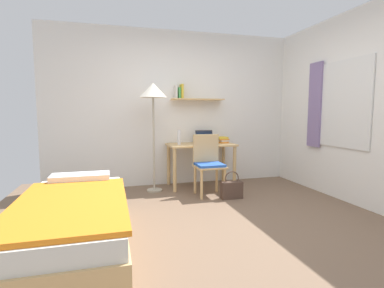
{
  "coord_description": "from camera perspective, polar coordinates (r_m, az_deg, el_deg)",
  "views": [
    {
      "loc": [
        -1.12,
        -2.93,
        1.23
      ],
      "look_at": [
        -0.17,
        0.51,
        0.85
      ],
      "focal_mm": 27.48,
      "sensor_mm": 36.0,
      "label": 1
    }
  ],
  "objects": [
    {
      "name": "standing_lamp",
      "position": [
        4.58,
        -7.55,
        9.3
      ],
      "size": [
        0.42,
        0.42,
        1.68
      ],
      "color": "#B2A893",
      "rests_on": "ground_plane"
    },
    {
      "name": "ground_plane",
      "position": [
        3.37,
        5.26,
        -15.34
      ],
      "size": [
        5.28,
        5.28,
        0.0
      ],
      "primitive_type": "plane",
      "color": "brown"
    },
    {
      "name": "desk",
      "position": [
        4.89,
        1.74,
        -1.4
      ],
      "size": [
        1.1,
        0.59,
        0.72
      ],
      "color": "tan",
      "rests_on": "ground_plane"
    },
    {
      "name": "bed",
      "position": [
        2.95,
        -22.0,
        -14.01
      ],
      "size": [
        0.93,
        1.92,
        0.54
      ],
      "color": "tan",
      "rests_on": "ground_plane"
    },
    {
      "name": "water_bottle",
      "position": [
        4.72,
        -2.51,
        1.31
      ],
      "size": [
        0.06,
        0.06,
        0.24
      ],
      "primitive_type": "cylinder",
      "color": "silver",
      "rests_on": "desk"
    },
    {
      "name": "wall_right",
      "position": [
        4.33,
        31.33,
        6.16
      ],
      "size": [
        0.1,
        4.4,
        2.6
      ],
      "color": "white",
      "rests_on": "ground_plane"
    },
    {
      "name": "wall_back",
      "position": [
        5.08,
        -2.7,
        6.9
      ],
      "size": [
        4.4,
        0.27,
        2.6
      ],
      "color": "white",
      "rests_on": "ground_plane"
    },
    {
      "name": "desk_chair",
      "position": [
        4.41,
        3.19,
        -3.5
      ],
      "size": [
        0.43,
        0.4,
        0.9
      ],
      "color": "tan",
      "rests_on": "ground_plane"
    },
    {
      "name": "book_stack",
      "position": [
        5.05,
        5.86,
        0.84
      ],
      "size": [
        0.19,
        0.22,
        0.1
      ],
      "color": "orange",
      "rests_on": "desk"
    },
    {
      "name": "laptop",
      "position": [
        4.99,
        2.56,
        0.81
      ],
      "size": [
        0.31,
        0.23,
        0.21
      ],
      "color": "black",
      "rests_on": "desk"
    },
    {
      "name": "handbag",
      "position": [
        4.31,
        7.71,
        -8.71
      ],
      "size": [
        0.31,
        0.12,
        0.4
      ],
      "color": "#4C382D",
      "rests_on": "ground_plane"
    }
  ]
}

